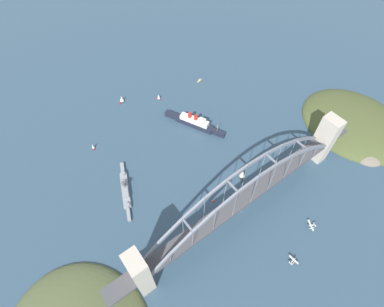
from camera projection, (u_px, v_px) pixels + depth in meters
name	position (u px, v px, depth m)	size (l,w,h in m)	color
ground_plane	(241.00, 211.00, 289.08)	(1400.00, 1400.00, 0.00)	#334C60
harbor_arch_bridge	(246.00, 195.00, 264.15)	(281.31, 18.57, 72.21)	beige
headland_east_shore	(354.00, 126.00, 356.43)	(112.54, 129.08, 26.99)	#4C562D
ocean_liner	(194.00, 122.00, 352.12)	(38.80, 74.03, 17.99)	#1E2333
naval_cruiser	(125.00, 189.00, 300.57)	(29.90, 65.03, 15.89)	gray
seaplane_taxiing_near_bridge	(293.00, 261.00, 258.21)	(8.18, 9.78, 4.99)	#B7B7B2
seaplane_second_in_formation	(311.00, 226.00, 277.66)	(8.35, 10.85, 4.96)	#B7B7B2
small_boat_0	(242.00, 174.00, 308.68)	(9.31, 9.72, 11.47)	black
small_boat_1	(122.00, 99.00, 377.78)	(9.24, 6.92, 9.79)	#B2231E
small_boat_2	(93.00, 146.00, 332.89)	(3.98, 6.07, 7.46)	#B2231E
small_boat_3	(199.00, 81.00, 405.25)	(9.17, 3.69, 2.03)	gold
small_boat_4	(159.00, 97.00, 381.05)	(5.07, 7.08, 8.57)	#B2231E
channel_marker_buoy	(214.00, 201.00, 294.53)	(2.20, 2.20, 2.75)	red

